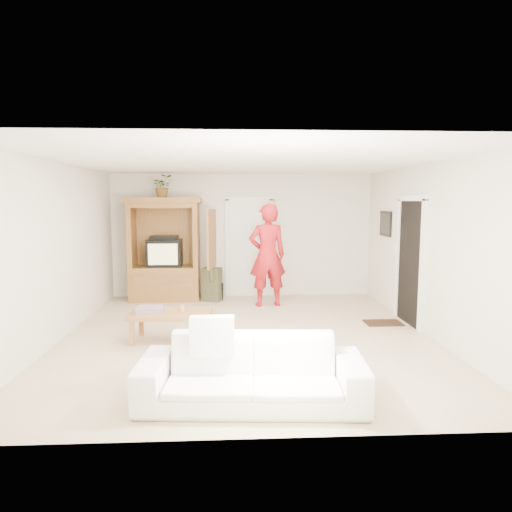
{
  "coord_description": "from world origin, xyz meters",
  "views": [
    {
      "loc": [
        -0.22,
        -6.7,
        2.04
      ],
      "look_at": [
        0.17,
        0.6,
        1.15
      ],
      "focal_mm": 32.0,
      "sensor_mm": 36.0,
      "label": 1
    }
  ],
  "objects": [
    {
      "name": "towel",
      "position": [
        -1.41,
        -0.17,
        0.47
      ],
      "size": [
        0.4,
        0.31,
        0.08
      ],
      "primitive_type": "cube",
      "rotation": [
        0.0,
        0.0,
        0.09
      ],
      "color": "#E14B54",
      "rests_on": "coffee_table"
    },
    {
      "name": "man",
      "position": [
        0.46,
        2.01,
        0.99
      ],
      "size": [
        0.79,
        0.58,
        1.98
      ],
      "primitive_type": "imported",
      "rotation": [
        0.0,
        0.0,
        3.3
      ],
      "color": "#B2171D",
      "rests_on": "floor"
    },
    {
      "name": "backpack_black",
      "position": [
        -0.56,
        2.56,
        0.18
      ],
      "size": [
        0.32,
        0.24,
        0.36
      ],
      "primitive_type": null,
      "rotation": [
        0.0,
        0.0,
        0.25
      ],
      "color": "black",
      "rests_on": "floor"
    },
    {
      "name": "wall_back",
      "position": [
        0.0,
        3.0,
        1.3
      ],
      "size": [
        5.5,
        0.0,
        5.5
      ],
      "primitive_type": "plane",
      "rotation": [
        1.57,
        0.0,
        0.0
      ],
      "color": "silver",
      "rests_on": "floor"
    },
    {
      "name": "backpack_olive",
      "position": [
        -0.63,
        2.49,
        0.34
      ],
      "size": [
        0.43,
        0.37,
        0.68
      ],
      "primitive_type": null,
      "rotation": [
        0.0,
        0.0,
        -0.32
      ],
      "color": "#47442B",
      "rests_on": "floor"
    },
    {
      "name": "coffee_table",
      "position": [
        -1.12,
        -0.17,
        0.38
      ],
      "size": [
        1.21,
        0.72,
        0.43
      ],
      "rotation": [
        0.0,
        0.0,
        -0.08
      ],
      "color": "#9F7137",
      "rests_on": "floor"
    },
    {
      "name": "floor",
      "position": [
        0.0,
        0.0,
        0.0
      ],
      "size": [
        6.0,
        6.0,
        0.0
      ],
      "primitive_type": "plane",
      "color": "tan",
      "rests_on": "ground"
    },
    {
      "name": "ceiling",
      "position": [
        0.0,
        0.0,
        2.6
      ],
      "size": [
        6.0,
        6.0,
        0.0
      ],
      "primitive_type": "plane",
      "rotation": [
        3.14,
        0.0,
        0.0
      ],
      "color": "white",
      "rests_on": "floor"
    },
    {
      "name": "wall_front",
      "position": [
        0.0,
        -3.0,
        1.3
      ],
      "size": [
        5.5,
        0.0,
        5.5
      ],
      "primitive_type": "plane",
      "rotation": [
        -1.57,
        0.0,
        0.0
      ],
      "color": "silver",
      "rests_on": "floor"
    },
    {
      "name": "sofa",
      "position": [
        -0.02,
        -2.3,
        0.33
      ],
      "size": [
        2.31,
        1.04,
        0.66
      ],
      "primitive_type": "imported",
      "rotation": [
        0.0,
        0.0,
        -0.07
      ],
      "color": "white",
      "rests_on": "floor"
    },
    {
      "name": "door_back",
      "position": [
        0.15,
        2.97,
        1.02
      ],
      "size": [
        0.85,
        0.05,
        2.04
      ],
      "primitive_type": "cube",
      "color": "white",
      "rests_on": "floor"
    },
    {
      "name": "candle",
      "position": [
        -0.96,
        -0.12,
        0.48
      ],
      "size": [
        0.08,
        0.08,
        0.1
      ],
      "primitive_type": "cylinder",
      "color": "tan",
      "rests_on": "coffee_table"
    },
    {
      "name": "armoire",
      "position": [
        -1.58,
        2.66,
        0.91
      ],
      "size": [
        1.82,
        1.14,
        2.1
      ],
      "color": "olive",
      "rests_on": "floor"
    },
    {
      "name": "doorway_right",
      "position": [
        2.73,
        0.6,
        1.02
      ],
      "size": [
        0.05,
        0.9,
        2.04
      ],
      "primitive_type": "cube",
      "color": "black",
      "rests_on": "floor"
    },
    {
      "name": "framed_picture",
      "position": [
        2.73,
        1.9,
        1.6
      ],
      "size": [
        0.03,
        0.6,
        0.48
      ],
      "primitive_type": "cube",
      "color": "black",
      "rests_on": "wall_right"
    },
    {
      "name": "wall_right",
      "position": [
        2.75,
        0.0,
        1.3
      ],
      "size": [
        0.0,
        6.0,
        6.0
      ],
      "primitive_type": "plane",
      "rotation": [
        1.57,
        0.0,
        -1.57
      ],
      "color": "silver",
      "rests_on": "floor"
    },
    {
      "name": "doormat",
      "position": [
        2.3,
        0.6,
        0.01
      ],
      "size": [
        0.6,
        0.4,
        0.02
      ],
      "primitive_type": "cube",
      "color": "#382316",
      "rests_on": "floor"
    },
    {
      "name": "plant",
      "position": [
        -1.6,
        2.63,
        2.33
      ],
      "size": [
        0.48,
        0.44,
        0.45
      ],
      "primitive_type": "imported",
      "rotation": [
        0.0,
        0.0,
        0.22
      ],
      "color": "#4C7238",
      "rests_on": "armoire"
    },
    {
      "name": "wall_left",
      "position": [
        -2.75,
        0.0,
        1.3
      ],
      "size": [
        0.0,
        6.0,
        6.0
      ],
      "primitive_type": "plane",
      "rotation": [
        1.57,
        0.0,
        1.57
      ],
      "color": "silver",
      "rests_on": "floor"
    }
  ]
}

